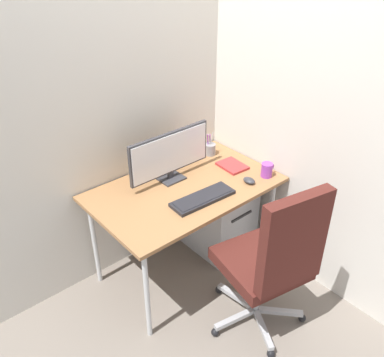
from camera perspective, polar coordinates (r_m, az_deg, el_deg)
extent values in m
plane|color=slate|center=(3.19, -0.87, -12.05)|extent=(8.00, 8.00, 0.00)
cube|color=silver|center=(2.75, -6.69, 14.50)|extent=(2.91, 0.04, 2.80)
cube|color=silver|center=(2.73, 13.09, 13.79)|extent=(0.04, 2.43, 2.80)
cube|color=#996B42|center=(2.75, -0.98, -1.36)|extent=(1.23, 0.75, 0.02)
cylinder|color=silver|center=(2.54, -6.18, -15.50)|extent=(0.03, 0.03, 0.69)
cylinder|color=silver|center=(3.11, 10.58, -5.64)|extent=(0.03, 0.03, 0.69)
cylinder|color=silver|center=(2.94, -13.17, -8.52)|extent=(0.03, 0.03, 0.69)
cylinder|color=silver|center=(3.44, 2.82, -1.03)|extent=(0.03, 0.03, 0.69)
sphere|color=black|center=(2.77, 3.17, -20.24)|extent=(0.05, 0.05, 0.05)
cube|color=#B2B5BA|center=(2.79, 5.99, -18.47)|extent=(0.30, 0.10, 0.03)
sphere|color=black|center=(2.71, 10.73, -22.46)|extent=(0.05, 0.05, 0.05)
cube|color=#B2B5BA|center=(2.77, 9.67, -19.52)|extent=(0.18, 0.28, 0.03)
sphere|color=black|center=(2.92, 14.82, -17.95)|extent=(0.05, 0.05, 0.05)
cube|color=#B2B5BA|center=(2.87, 11.80, -17.36)|extent=(0.23, 0.25, 0.03)
sphere|color=black|center=(3.09, 10.33, -13.79)|extent=(0.05, 0.05, 0.05)
cube|color=#B2B5BA|center=(2.96, 9.55, -15.18)|extent=(0.29, 0.16, 0.03)
sphere|color=black|center=(3.00, 3.71, -14.90)|extent=(0.05, 0.05, 0.05)
cube|color=#B2B5BA|center=(2.91, 6.11, -15.79)|extent=(0.07, 0.31, 0.03)
cylinder|color=#B2B5BA|center=(2.72, 8.95, -14.61)|extent=(0.04, 0.04, 0.35)
cube|color=#4C1E19|center=(2.57, 9.35, -11.29)|extent=(0.54, 0.55, 0.08)
cube|color=#4C1E19|center=(2.23, 13.68, -8.55)|extent=(0.41, 0.15, 0.57)
cube|color=#B2B5BA|center=(3.22, 3.42, -4.82)|extent=(0.40, 0.49, 0.58)
cube|color=#262628|center=(3.01, 6.80, -5.17)|extent=(0.20, 0.01, 0.02)
cube|color=#333338|center=(2.82, -2.82, 0.01)|extent=(0.16, 0.13, 0.01)
cube|color=#333338|center=(2.81, -2.96, 0.66)|extent=(0.04, 0.02, 0.05)
cube|color=#333338|center=(2.74, -3.08, 3.53)|extent=(0.62, 0.02, 0.29)
cube|color=silver|center=(2.73, -2.90, 3.43)|extent=(0.60, 0.01, 0.26)
cube|color=black|center=(2.61, 1.49, -2.73)|extent=(0.43, 0.17, 0.02)
cube|color=black|center=(2.60, 1.49, -2.49)|extent=(0.40, 0.14, 0.00)
ellipsoid|color=#333338|center=(2.80, 7.82, -0.27)|extent=(0.06, 0.09, 0.04)
cylinder|color=gray|center=(3.11, 2.48, 4.02)|extent=(0.08, 0.08, 0.08)
cylinder|color=silver|center=(3.08, 2.40, 5.10)|extent=(0.04, 0.01, 0.13)
cylinder|color=silver|center=(3.09, 2.62, 5.18)|extent=(0.04, 0.01, 0.13)
torus|color=orange|center=(3.11, 2.48, 4.18)|extent=(0.04, 0.03, 0.01)
cylinder|color=purple|center=(3.11, 2.43, 4.98)|extent=(0.02, 0.02, 0.13)
cylinder|color=purple|center=(3.09, 2.20, 4.88)|extent=(0.02, 0.01, 0.14)
cube|color=#B23333|center=(2.97, 5.52, 1.75)|extent=(0.17, 0.21, 0.02)
cylinder|color=purple|center=(2.88, 10.18, 1.15)|extent=(0.08, 0.08, 0.10)
torus|color=purple|center=(2.91, 10.83, 1.56)|extent=(0.05, 0.01, 0.05)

